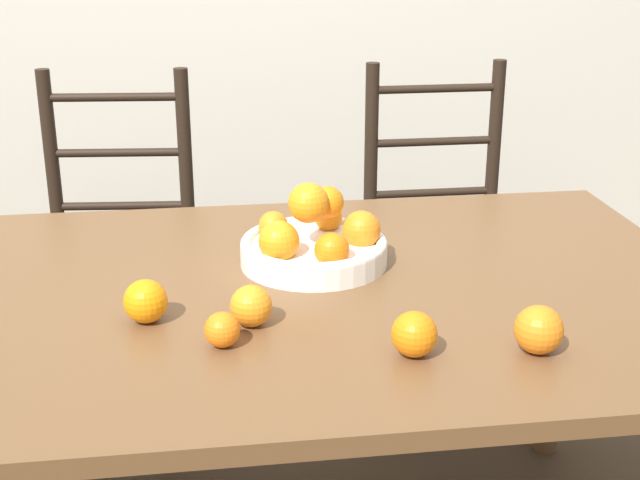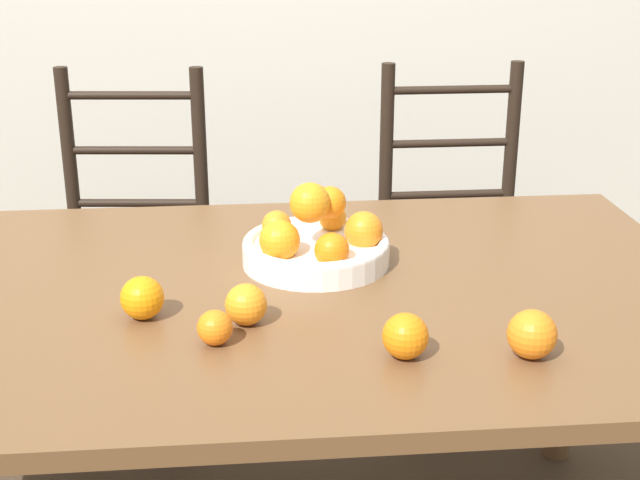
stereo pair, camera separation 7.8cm
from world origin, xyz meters
TOP-DOWN VIEW (x-y plane):
  - dining_table at (0.00, 0.00)m, footprint 1.95×1.07m
  - fruit_bowl at (0.19, 0.11)m, footprint 0.31×0.31m
  - orange_loose_0 at (0.30, -0.31)m, footprint 0.08×0.08m
  - orange_loose_1 at (0.04, -0.16)m, footprint 0.08×0.08m
  - orange_loose_2 at (0.51, -0.33)m, footprint 0.08×0.08m
  - orange_loose_3 at (-0.14, -0.12)m, footprint 0.08×0.08m
  - orange_loose_4 at (-0.01, -0.23)m, footprint 0.06×0.06m
  - chair_left at (-0.27, 0.80)m, footprint 0.46×0.44m
  - chair_right at (0.67, 0.80)m, footprint 0.42×0.40m

SIDE VIEW (x-z plane):
  - chair_left at x=-0.27m, z-range -0.04..0.98m
  - chair_right at x=0.67m, z-range -0.04..0.98m
  - dining_table at x=0.00m, z-range 0.29..1.02m
  - orange_loose_4 at x=-0.01m, z-range 0.73..0.79m
  - orange_loose_1 at x=0.04m, z-range 0.73..0.81m
  - orange_loose_0 at x=0.30m, z-range 0.73..0.81m
  - orange_loose_3 at x=-0.14m, z-range 0.73..0.81m
  - orange_loose_2 at x=0.51m, z-range 0.73..0.82m
  - fruit_bowl at x=0.19m, z-range 0.69..0.88m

